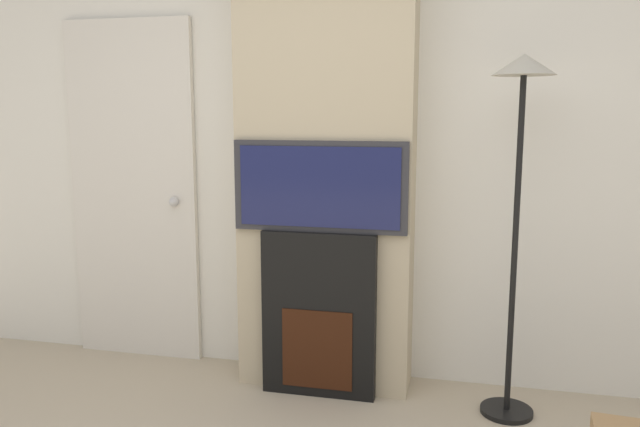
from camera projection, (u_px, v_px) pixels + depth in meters
wall_back at (334, 145)px, 3.58m from camera, size 6.00×0.06×2.70m
chimney_breast at (326, 147)px, 3.40m from camera, size 0.95×0.31×2.70m
fireplace at (320, 314)px, 3.39m from camera, size 0.62×0.15×0.91m
television at (320, 187)px, 3.28m from camera, size 0.93×0.07×0.48m
floor_lamp at (520, 141)px, 2.99m from camera, size 0.30×0.30×1.81m
entry_door at (134, 193)px, 3.86m from camera, size 0.83×0.09×2.09m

